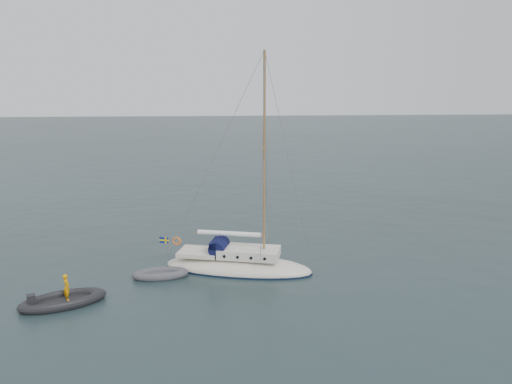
{
  "coord_description": "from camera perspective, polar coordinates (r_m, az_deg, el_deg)",
  "views": [
    {
      "loc": [
        -2.34,
        -28.14,
        9.83
      ],
      "look_at": [
        0.3,
        0.0,
        3.89
      ],
      "focal_mm": 35.0,
      "sensor_mm": 36.0,
      "label": 1
    }
  ],
  "objects": [
    {
      "name": "ground",
      "position": [
        29.9,
        -0.58,
        -7.33
      ],
      "size": [
        300.0,
        300.0,
        0.0
      ],
      "primitive_type": "plane",
      "color": "black",
      "rests_on": "ground"
    },
    {
      "name": "dinghy",
      "position": [
        27.14,
        -10.88,
        -9.19
      ],
      "size": [
        2.93,
        1.32,
        0.42
      ],
      "rotation": [
        0.0,
        0.0,
        0.1
      ],
      "color": "#49484D",
      "rests_on": "ground"
    },
    {
      "name": "rib",
      "position": [
        25.16,
        -21.24,
        -11.42
      ],
      "size": [
        3.91,
        1.78,
        1.47
      ],
      "rotation": [
        0.0,
        0.0,
        0.41
      ],
      "color": "black",
      "rests_on": "ground"
    },
    {
      "name": "sailboat",
      "position": [
        27.39,
        -2.09,
        -7.13
      ],
      "size": [
        8.57,
        2.57,
        12.21
      ],
      "rotation": [
        0.0,
        0.0,
        -0.27
      ],
      "color": "beige",
      "rests_on": "ground"
    }
  ]
}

